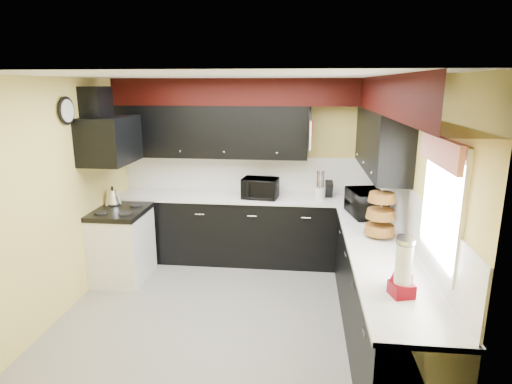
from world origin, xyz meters
The scene contains 35 objects.
ground centered at (0.00, 0.00, 0.00)m, with size 3.60×3.60×0.00m, color gray.
wall_back centered at (0.00, 1.80, 1.25)m, with size 3.60×0.06×2.50m, color #E0C666.
wall_right centered at (1.80, 0.00, 1.25)m, with size 0.06×3.60×2.50m, color #E0C666.
wall_left centered at (-1.80, 0.00, 1.25)m, with size 0.06×3.60×2.50m, color #E0C666.
ceiling centered at (0.00, 0.00, 2.50)m, with size 3.60×3.60×0.06m, color white.
cab_back centered at (0.00, 1.50, 0.45)m, with size 3.60×0.60×0.90m, color black.
cab_right centered at (1.50, -0.30, 0.45)m, with size 0.60×3.00×0.90m, color black.
counter_back centered at (0.00, 1.50, 0.92)m, with size 3.62×0.64×0.04m, color white.
counter_right centered at (1.50, -0.30, 0.92)m, with size 0.64×3.02×0.04m, color white.
splash_back centered at (0.00, 1.79, 1.19)m, with size 3.60×0.02×0.50m, color white.
splash_right centered at (1.79, 0.00, 1.19)m, with size 0.02×3.60×0.50m, color white.
upper_back centered at (-0.50, 1.62, 1.80)m, with size 2.60×0.35×0.70m, color black.
upper_right centered at (1.62, 0.90, 1.80)m, with size 0.35×1.80×0.70m, color black.
soffit_back centered at (0.00, 1.62, 2.33)m, with size 3.60×0.36×0.35m, color black.
soffit_right centered at (1.62, -0.18, 2.33)m, with size 0.36×3.24×0.35m, color black.
stove centered at (-1.50, 0.75, 0.43)m, with size 0.60×0.75×0.86m, color white.
cooktop centered at (-1.50, 0.75, 0.89)m, with size 0.62×0.77×0.06m, color black.
hood centered at (-1.55, 0.75, 1.78)m, with size 0.50×0.78×0.55m, color black.
hood_duct centered at (-1.68, 0.75, 2.20)m, with size 0.24×0.40×0.40m, color black.
window centered at (1.79, -0.90, 1.55)m, with size 0.03×0.86×0.96m, color white, non-canonical shape.
valance centered at (1.73, -0.90, 1.95)m, with size 0.04×0.88×0.20m, color red.
pan_top centered at (0.82, 1.55, 2.00)m, with size 0.03×0.22×0.40m, color black, non-canonical shape.
pan_mid centered at (0.82, 1.42, 1.75)m, with size 0.03×0.28×0.46m, color black, non-canonical shape.
pan_low centered at (0.82, 1.68, 1.72)m, with size 0.03×0.24×0.42m, color black, non-canonical shape.
cut_board centered at (0.83, 1.30, 1.80)m, with size 0.03×0.26×0.35m, color white.
baskets centered at (1.52, 0.05, 1.18)m, with size 0.27×0.27×0.50m, color brown, non-canonical shape.
clock centered at (-1.77, 0.25, 2.15)m, with size 0.03×0.30×0.30m, color black, non-canonical shape.
deco_plate centered at (1.77, -0.35, 2.25)m, with size 0.03×0.24×0.24m, color white, non-canonical shape.
toaster_oven centered at (0.18, 1.42, 1.07)m, with size 0.46×0.38×0.27m, color black.
microwave centered at (1.49, 0.77, 1.09)m, with size 0.53×0.36×0.30m, color black.
utensil_crock centered at (0.98, 1.48, 1.01)m, with size 0.14×0.14×0.15m, color silver.
knife_block centered at (1.10, 1.57, 1.05)m, with size 0.10×0.14×0.21m, color black.
kettle centered at (-1.68, 0.98, 1.01)m, with size 0.21×0.21×0.19m, color silver, non-canonical shape.
dispenser_a centered at (1.49, -1.09, 1.13)m, with size 0.14×0.14×0.39m, color #5B130C, non-canonical shape.
dispenser_b centered at (1.47, -1.20, 1.15)m, with size 0.15×0.15×0.41m, color #5C0001, non-canonical shape.
Camera 1 is at (0.74, -4.10, 2.42)m, focal length 30.00 mm.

